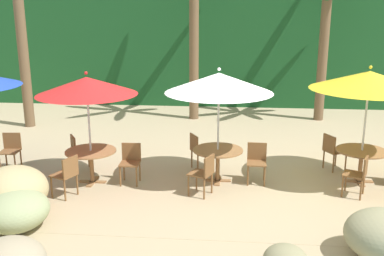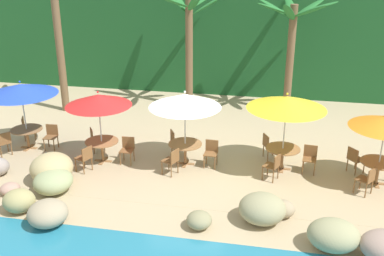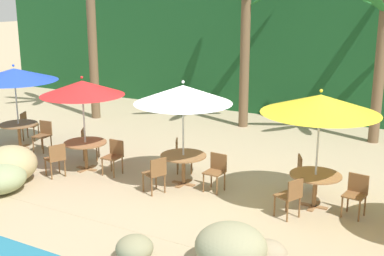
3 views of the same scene
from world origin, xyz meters
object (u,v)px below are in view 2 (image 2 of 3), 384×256
Objects in this scene: dining_table_white at (185,147)px; umbrella_yellow at (287,102)px; dining_table_red at (102,144)px; chair_orange_inland at (355,158)px; dining_table_blue at (27,132)px; chair_blue_left at (4,142)px; chair_yellow_seaward at (310,157)px; chair_yellow_inland at (268,145)px; chair_yellow_left at (274,165)px; chair_white_left at (172,160)px; dining_table_yellow at (283,152)px; chair_blue_seaward at (51,135)px; chair_red_seaward at (128,148)px; chair_blue_inland at (27,126)px; umbrella_red at (98,100)px; umbrella_white at (185,101)px; dining_table_orange at (379,166)px; palm_tree_second at (189,27)px; chair_white_inland at (176,140)px; chair_white_seaward at (211,151)px; umbrella_blue at (21,89)px; chair_red_left at (85,157)px; chair_red_inland at (95,138)px; palm_tree_third at (293,33)px; chair_orange_left at (367,179)px.

umbrella_yellow is (3.13, 0.23, 1.65)m from dining_table_white.
chair_orange_inland is at bearing 4.98° from dining_table_red.
chair_blue_left is at bearing -121.60° from dining_table_blue.
chair_yellow_seaward is 1.00× the size of chair_yellow_inland.
chair_yellow_left is at bearing -0.29° from chair_blue_left.
chair_white_left is 0.79× the size of dining_table_yellow.
chair_orange_inland is at bearing -11.84° from chair_yellow_inland.
chair_orange_inland is (10.27, 0.04, 0.00)m from chair_blue_seaward.
chair_orange_inland is (7.26, 0.61, 0.00)m from chair_red_seaward.
dining_table_blue is 1.26× the size of chair_blue_left.
chair_yellow_inland is 1.00× the size of chair_orange_inland.
chair_blue_inland is 0.35× the size of umbrella_red.
chair_red_seaward is 4.79m from chair_yellow_left.
umbrella_white reaches higher than chair_blue_inland.
dining_table_orange is (1.97, -0.46, 0.10)m from chair_yellow_seaward.
dining_table_white is 0.43× the size of umbrella_yellow.
palm_tree_second is (-5.04, 5.58, 3.05)m from chair_yellow_seaward.
chair_white_inland is at bearing 12.30° from chair_blue_left.
palm_tree_second is at bearing 50.98° from chair_blue_left.
palm_tree_second reaches higher than chair_red_seaward.
chair_blue_seaward is at bearing 179.29° from chair_yellow_seaward.
chair_yellow_inland reaches higher than dining_table_white.
chair_white_seaward is 1.00× the size of chair_yellow_left.
chair_orange_inland is (11.11, 0.19, -1.68)m from umbrella_blue.
umbrella_yellow is at bearing -56.98° from chair_yellow_inland.
umbrella_yellow is 2.97× the size of chair_yellow_left.
chair_white_inland is at bearing 36.37° from chair_red_left.
chair_red_inland is 0.17× the size of palm_tree_second.
chair_yellow_seaward is (6.73, 0.56, -0.10)m from dining_table_red.
chair_red_seaward is 4.71m from chair_yellow_inland.
chair_white_left is (0.24, -1.52, 0.00)m from chair_white_inland.
palm_tree_third is (3.53, 6.82, 2.89)m from chair_white_left.
chair_red_inland is 8.90m from chair_orange_left.
chair_blue_seaward is at bearing -175.42° from chair_yellow_inland.
palm_tree_second is at bearing 96.95° from chair_white_left.
dining_table_red is 1.26× the size of chair_white_inland.
palm_tree_second reaches higher than dining_table_red.
dining_table_red is 0.86m from chair_red_inland.
chair_red_seaward is at bearing -22.84° from chair_red_inland.
dining_table_blue is 1.26× the size of chair_yellow_inland.
chair_yellow_seaward reaches higher than dining_table_blue.
chair_yellow_inland is at bearing 5.16° from dining_table_blue.
umbrella_blue is at bearing 58.40° from chair_blue_left.
dining_table_red is at bearing 73.11° from chair_red_left.
umbrella_yellow is at bearing 0.27° from dining_table_blue.
chair_red_seaward is 1.69m from chair_white_inland.
umbrella_white is (2.75, 0.33, 0.05)m from umbrella_red.
umbrella_blue is 5.55m from chair_white_inland.
chair_blue_inland is 1.00× the size of chair_white_left.
dining_table_white is 1.26× the size of chair_white_inland.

